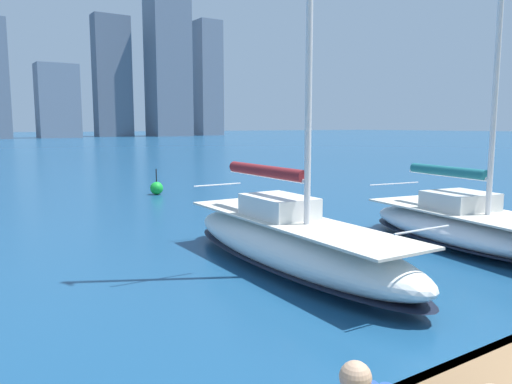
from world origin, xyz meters
name	(u,v)px	position (x,y,z in m)	size (l,w,h in m)	color
sailboat_teal	(470,225)	(-7.27, -6.57, 0.65)	(4.19, 8.38, 12.36)	white
sailboat_maroon	(290,240)	(-1.10, -7.71, 0.76)	(2.60, 9.31, 12.20)	white
channel_buoy	(157,188)	(-3.63, -22.94, 0.36)	(0.70, 0.70, 1.40)	green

